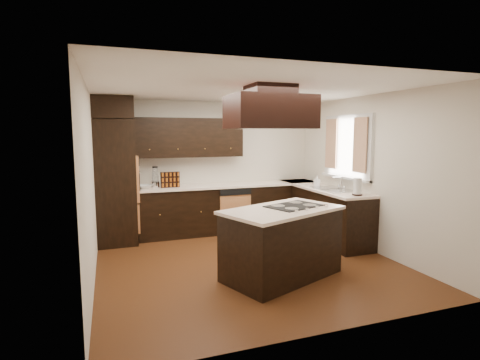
# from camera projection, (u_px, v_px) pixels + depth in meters

# --- Properties ---
(floor) EXTENTS (4.20, 4.20, 0.02)m
(floor) POSITION_uv_depth(u_px,v_px,m) (247.00, 263.00, 5.52)
(floor) COLOR brown
(floor) RESTS_ON ground
(ceiling) EXTENTS (4.20, 4.20, 0.02)m
(ceiling) POSITION_uv_depth(u_px,v_px,m) (248.00, 89.00, 5.21)
(ceiling) COLOR white
(ceiling) RESTS_ON ground
(wall_back) EXTENTS (4.20, 0.02, 2.50)m
(wall_back) POSITION_uv_depth(u_px,v_px,m) (210.00, 166.00, 7.34)
(wall_back) COLOR beige
(wall_back) RESTS_ON ground
(wall_front) EXTENTS (4.20, 0.02, 2.50)m
(wall_front) POSITION_uv_depth(u_px,v_px,m) (329.00, 205.00, 3.39)
(wall_front) COLOR beige
(wall_front) RESTS_ON ground
(wall_left) EXTENTS (0.02, 4.20, 2.50)m
(wall_left) POSITION_uv_depth(u_px,v_px,m) (89.00, 185.00, 4.67)
(wall_left) COLOR beige
(wall_left) RESTS_ON ground
(wall_right) EXTENTS (0.02, 4.20, 2.50)m
(wall_right) POSITION_uv_depth(u_px,v_px,m) (369.00, 173.00, 6.06)
(wall_right) COLOR beige
(wall_right) RESTS_ON ground
(oven_column) EXTENTS (0.65, 0.75, 2.12)m
(oven_column) POSITION_uv_depth(u_px,v_px,m) (115.00, 182.00, 6.40)
(oven_column) COLOR black
(oven_column) RESTS_ON floor
(wall_oven_face) EXTENTS (0.05, 0.62, 0.78)m
(wall_oven_face) POSITION_uv_depth(u_px,v_px,m) (136.00, 178.00, 6.51)
(wall_oven_face) COLOR #D4864D
(wall_oven_face) RESTS_ON oven_column
(base_cabinets_back) EXTENTS (2.93, 0.60, 0.88)m
(base_cabinets_back) POSITION_uv_depth(u_px,v_px,m) (216.00, 210.00, 7.16)
(base_cabinets_back) COLOR black
(base_cabinets_back) RESTS_ON floor
(base_cabinets_right) EXTENTS (0.60, 2.40, 0.88)m
(base_cabinets_right) POSITION_uv_depth(u_px,v_px,m) (321.00, 212.00, 6.90)
(base_cabinets_right) COLOR black
(base_cabinets_right) RESTS_ON floor
(countertop_back) EXTENTS (2.93, 0.63, 0.04)m
(countertop_back) POSITION_uv_depth(u_px,v_px,m) (216.00, 186.00, 7.09)
(countertop_back) COLOR #FFE5D0
(countertop_back) RESTS_ON base_cabinets_back
(countertop_right) EXTENTS (0.63, 2.40, 0.04)m
(countertop_right) POSITION_uv_depth(u_px,v_px,m) (321.00, 188.00, 6.84)
(countertop_right) COLOR #FFE5D0
(countertop_right) RESTS_ON base_cabinets_right
(upper_cabinets) EXTENTS (2.00, 0.34, 0.72)m
(upper_cabinets) POSITION_uv_depth(u_px,v_px,m) (189.00, 138.00, 6.96)
(upper_cabinets) COLOR black
(upper_cabinets) RESTS_ON wall_back
(dishwasher_front) EXTENTS (0.60, 0.05, 0.72)m
(dishwasher_front) POSITION_uv_depth(u_px,v_px,m) (235.00, 214.00, 6.99)
(dishwasher_front) COLOR #D4864D
(dishwasher_front) RESTS_ON floor
(window_frame) EXTENTS (0.06, 1.32, 1.12)m
(window_frame) POSITION_uv_depth(u_px,v_px,m) (347.00, 147.00, 6.51)
(window_frame) COLOR silver
(window_frame) RESTS_ON wall_right
(window_pane) EXTENTS (0.00, 1.20, 1.00)m
(window_pane) POSITION_uv_depth(u_px,v_px,m) (349.00, 147.00, 6.52)
(window_pane) COLOR white
(window_pane) RESTS_ON wall_right
(curtain_left) EXTENTS (0.02, 0.34, 0.90)m
(curtain_left) POSITION_uv_depth(u_px,v_px,m) (360.00, 145.00, 6.09)
(curtain_left) COLOR beige
(curtain_left) RESTS_ON wall_right
(curtain_right) EXTENTS (0.02, 0.34, 0.90)m
(curtain_right) POSITION_uv_depth(u_px,v_px,m) (331.00, 144.00, 6.88)
(curtain_right) COLOR beige
(curtain_right) RESTS_ON wall_right
(sink_rim) EXTENTS (0.52, 0.84, 0.01)m
(sink_rim) POSITION_uv_depth(u_px,v_px,m) (333.00, 189.00, 6.51)
(sink_rim) COLOR silver
(sink_rim) RESTS_ON countertop_right
(island) EXTENTS (1.71, 1.32, 0.88)m
(island) POSITION_uv_depth(u_px,v_px,m) (282.00, 244.00, 4.92)
(island) COLOR black
(island) RESTS_ON floor
(island_top) EXTENTS (1.78, 1.39, 0.04)m
(island_top) POSITION_uv_depth(u_px,v_px,m) (282.00, 210.00, 4.86)
(island_top) COLOR #FFE5D0
(island_top) RESTS_ON island
(cooktop) EXTENTS (0.84, 0.70, 0.01)m
(cooktop) POSITION_uv_depth(u_px,v_px,m) (294.00, 206.00, 5.01)
(cooktop) COLOR black
(cooktop) RESTS_ON island_top
(range_hood) EXTENTS (1.05, 0.72, 0.42)m
(range_hood) POSITION_uv_depth(u_px,v_px,m) (270.00, 112.00, 4.77)
(range_hood) COLOR black
(range_hood) RESTS_ON ceiling
(hood_duct) EXTENTS (0.55, 0.50, 0.13)m
(hood_duct) POSITION_uv_depth(u_px,v_px,m) (270.00, 90.00, 4.74)
(hood_duct) COLOR black
(hood_duct) RESTS_ON ceiling
(blender_base) EXTENTS (0.15, 0.15, 0.10)m
(blender_base) POSITION_uv_depth(u_px,v_px,m) (156.00, 185.00, 6.73)
(blender_base) COLOR silver
(blender_base) RESTS_ON countertop_back
(blender_pitcher) EXTENTS (0.13, 0.13, 0.26)m
(blender_pitcher) POSITION_uv_depth(u_px,v_px,m) (155.00, 175.00, 6.71)
(blender_pitcher) COLOR silver
(blender_pitcher) RESTS_ON blender_base
(spice_rack) EXTENTS (0.34, 0.10, 0.28)m
(spice_rack) POSITION_uv_depth(u_px,v_px,m) (170.00, 180.00, 6.75)
(spice_rack) COLOR black
(spice_rack) RESTS_ON countertop_back
(mixing_bowl) EXTENTS (0.29, 0.29, 0.06)m
(mixing_bowl) POSITION_uv_depth(u_px,v_px,m) (145.00, 187.00, 6.62)
(mixing_bowl) COLOR silver
(mixing_bowl) RESTS_ON countertop_back
(soap_bottle) EXTENTS (0.10, 0.10, 0.19)m
(soap_bottle) POSITION_uv_depth(u_px,v_px,m) (317.00, 181.00, 6.95)
(soap_bottle) COLOR silver
(soap_bottle) RESTS_ON countertop_right
(paper_towel) EXTENTS (0.13, 0.13, 0.28)m
(paper_towel) POSITION_uv_depth(u_px,v_px,m) (357.00, 187.00, 5.87)
(paper_towel) COLOR silver
(paper_towel) RESTS_ON countertop_right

